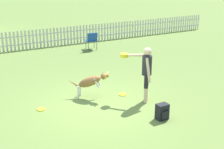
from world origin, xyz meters
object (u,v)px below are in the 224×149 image
backpack_on_grass (162,112)px  folding_chair_center (92,39)px  handler_person (145,68)px  leaping_dog (91,81)px  frisbee_near_handler (123,94)px  frisbee_near_dog (41,109)px

backpack_on_grass → folding_chair_center: 7.77m
handler_person → folding_chair_center: handler_person is taller
leaping_dog → backpack_on_grass: size_ratio=2.56×
handler_person → backpack_on_grass: handler_person is taller
leaping_dog → frisbee_near_handler: 1.12m
handler_person → folding_chair_center: (1.33, 6.40, -0.53)m
handler_person → backpack_on_grass: size_ratio=3.89×
frisbee_near_handler → leaping_dog: bearing=163.7°
leaping_dog → handler_person: bearing=90.5°
frisbee_near_handler → folding_chair_center: (1.64, 5.68, 0.49)m
backpack_on_grass → folding_chair_center: size_ratio=0.50×
leaping_dog → folding_chair_center: bearing=-166.9°
leaping_dog → backpack_on_grass: 2.44m
leaping_dog → frisbee_near_handler: size_ratio=4.46×
handler_person → frisbee_near_handler: bearing=62.0°
handler_person → frisbee_near_handler: 1.28m
frisbee_near_handler → backpack_on_grass: size_ratio=0.57×
handler_person → backpack_on_grass: bearing=-153.1°
frisbee_near_dog → frisbee_near_handler: bearing=-4.0°
leaping_dog → frisbee_near_dog: 1.67m
frisbee_near_handler → frisbee_near_dog: bearing=176.0°
folding_chair_center → frisbee_near_handler: bearing=81.8°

